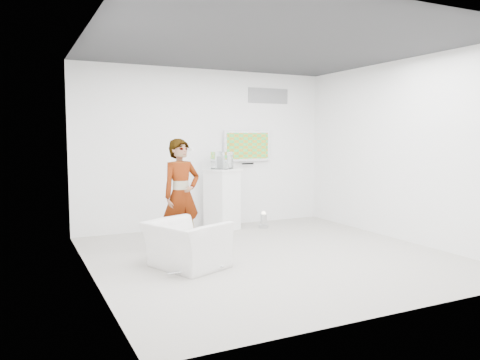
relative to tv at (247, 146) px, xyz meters
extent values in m
cube|color=#A9A29A|center=(-0.85, -2.45, -1.55)|extent=(5.00, 5.00, 0.01)
cube|color=#2B2B2E|center=(-0.85, -2.45, 1.45)|extent=(5.00, 5.00, 0.01)
cube|color=white|center=(-0.85, 0.05, -0.05)|extent=(5.00, 0.01, 3.00)
cube|color=white|center=(-0.85, -4.95, -0.05)|extent=(5.00, 0.01, 3.00)
cube|color=white|center=(-3.35, -2.45, -0.05)|extent=(0.01, 5.00, 3.00)
cube|color=white|center=(1.65, -2.45, -0.05)|extent=(0.01, 5.00, 3.00)
cube|color=silver|center=(0.00, 0.00, 0.00)|extent=(1.00, 0.08, 0.60)
cube|color=slate|center=(0.50, 0.04, 1.00)|extent=(0.90, 0.02, 0.30)
imported|color=white|center=(-1.91, -1.60, -0.70)|extent=(0.69, 0.53, 1.70)
imported|color=white|center=(-2.16, -2.52, -1.24)|extent=(1.14, 1.20, 0.62)
cube|color=white|center=(-0.70, -0.36, -0.98)|extent=(0.72, 0.72, 1.13)
cylinder|color=silver|center=(0.06, -0.59, -1.40)|extent=(0.21, 0.21, 0.30)
cube|color=white|center=(-0.70, -0.36, -0.26)|extent=(0.45, 0.45, 0.32)
cube|color=white|center=(-0.70, -0.36, -0.29)|extent=(0.08, 0.18, 0.24)
cube|color=white|center=(-1.70, -1.40, -0.02)|extent=(0.08, 0.13, 0.03)
camera|label=1|loc=(-4.17, -8.28, 0.18)|focal=35.00mm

